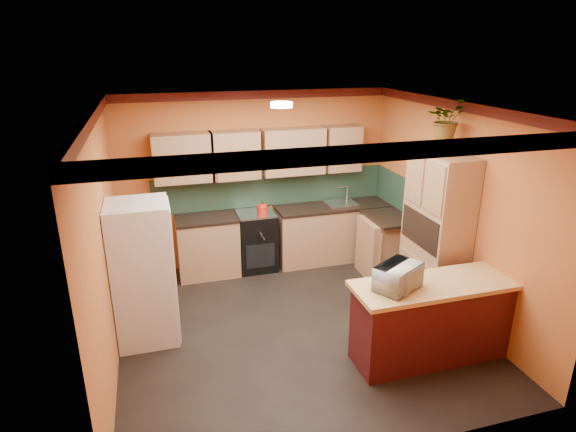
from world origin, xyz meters
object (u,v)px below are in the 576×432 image
at_px(fridge, 143,273).
at_px(microwave, 398,277).
at_px(base_cabinets_back, 294,237).
at_px(stove, 256,241).
at_px(pantry, 436,235).
at_px(breakfast_bar, 434,322).

xyz_separation_m(fridge, microwave, (2.55, -1.29, 0.21)).
bearing_deg(microwave, base_cabinets_back, 64.99).
height_order(stove, microwave, microwave).
height_order(fridge, microwave, fridge).
bearing_deg(base_cabinets_back, pantry, -54.71).
bearing_deg(fridge, stove, 42.46).
bearing_deg(stove, breakfast_bar, -63.66).
height_order(stove, fridge, fridge).
bearing_deg(stove, microwave, -72.47).
bearing_deg(stove, base_cabinets_back, 0.00).
height_order(base_cabinets_back, breakfast_bar, same).
bearing_deg(breakfast_bar, fridge, 157.14).
bearing_deg(microwave, fridge, 122.88).
distance_m(base_cabinets_back, fridge, 2.78).
distance_m(base_cabinets_back, stove, 0.63).
distance_m(pantry, breakfast_bar, 1.26).
bearing_deg(breakfast_bar, microwave, 180.00).
relative_size(stove, breakfast_bar, 0.51).
bearing_deg(microwave, pantry, 11.76).
distance_m(stove, fridge, 2.29).
xyz_separation_m(breakfast_bar, microwave, (-0.50, 0.00, 0.62)).
bearing_deg(pantry, microwave, -137.91).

